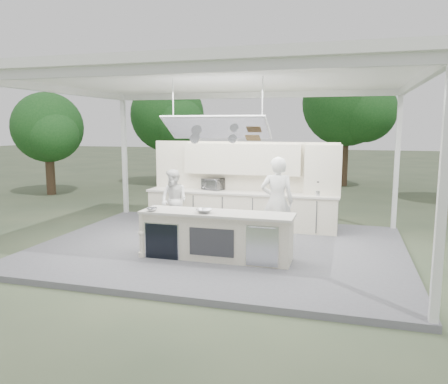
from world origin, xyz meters
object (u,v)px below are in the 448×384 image
(demo_island, at_px, (216,235))
(head_chef, at_px, (277,202))
(back_counter, at_px, (240,209))
(sous_chef, at_px, (174,200))

(demo_island, xyz_separation_m, head_chef, (1.04, 1.27, 0.52))
(back_counter, distance_m, sous_chef, 1.78)
(head_chef, bearing_deg, back_counter, -59.08)
(demo_island, xyz_separation_m, sous_chef, (-1.70, 1.94, 0.31))
(demo_island, relative_size, back_counter, 0.61)
(back_counter, height_order, sous_chef, sous_chef)
(head_chef, xyz_separation_m, sous_chef, (-2.73, 0.67, -0.21))
(head_chef, bearing_deg, demo_island, 43.50)
(demo_island, height_order, sous_chef, sous_chef)
(back_counter, relative_size, sous_chef, 3.21)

